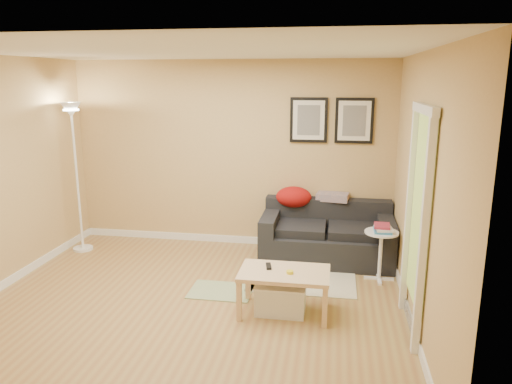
# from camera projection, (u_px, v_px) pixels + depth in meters

# --- Properties ---
(floor) EXTENTS (4.50, 4.50, 0.00)m
(floor) POSITION_uv_depth(u_px,v_px,m) (192.00, 304.00, 5.13)
(floor) COLOR #A07E44
(floor) RESTS_ON ground
(ceiling) EXTENTS (4.50, 4.50, 0.00)m
(ceiling) POSITION_uv_depth(u_px,v_px,m) (184.00, 51.00, 4.53)
(ceiling) COLOR white
(ceiling) RESTS_ON wall_back
(wall_back) EXTENTS (4.50, 0.00, 4.50)m
(wall_back) POSITION_uv_depth(u_px,v_px,m) (231.00, 155.00, 6.75)
(wall_back) COLOR tan
(wall_back) RESTS_ON ground
(wall_front) EXTENTS (4.50, 0.00, 4.50)m
(wall_front) POSITION_uv_depth(u_px,v_px,m) (90.00, 256.00, 2.91)
(wall_front) COLOR tan
(wall_front) RESTS_ON ground
(wall_right) EXTENTS (0.00, 4.00, 4.00)m
(wall_right) POSITION_uv_depth(u_px,v_px,m) (421.00, 194.00, 4.47)
(wall_right) COLOR tan
(wall_right) RESTS_ON ground
(baseboard_back) EXTENTS (4.50, 0.02, 0.10)m
(baseboard_back) POSITION_uv_depth(u_px,v_px,m) (232.00, 239.00, 7.03)
(baseboard_back) COLOR white
(baseboard_back) RESTS_ON ground
(baseboard_left) EXTENTS (0.02, 4.00, 0.10)m
(baseboard_left) POSITION_uv_depth(u_px,v_px,m) (3.00, 285.00, 5.48)
(baseboard_left) COLOR white
(baseboard_left) RESTS_ON ground
(baseboard_right) EXTENTS (0.02, 4.00, 0.10)m
(baseboard_right) POSITION_uv_depth(u_px,v_px,m) (410.00, 316.00, 4.76)
(baseboard_right) COLOR white
(baseboard_right) RESTS_ON ground
(sofa) EXTENTS (1.70, 0.90, 0.75)m
(sofa) POSITION_uv_depth(u_px,v_px,m) (327.00, 233.00, 6.29)
(sofa) COLOR black
(sofa) RESTS_ON ground
(red_throw) EXTENTS (0.48, 0.36, 0.28)m
(red_throw) POSITION_uv_depth(u_px,v_px,m) (294.00, 197.00, 6.54)
(red_throw) COLOR #9F130E
(red_throw) RESTS_ON sofa
(plaid_throw) EXTENTS (0.45, 0.32, 0.10)m
(plaid_throw) POSITION_uv_depth(u_px,v_px,m) (333.00, 197.00, 6.52)
(plaid_throw) COLOR tan
(plaid_throw) RESTS_ON sofa
(framed_print_left) EXTENTS (0.50, 0.04, 0.60)m
(framed_print_left) POSITION_uv_depth(u_px,v_px,m) (309.00, 120.00, 6.44)
(framed_print_left) COLOR black
(framed_print_left) RESTS_ON wall_back
(framed_print_right) EXTENTS (0.50, 0.04, 0.60)m
(framed_print_right) POSITION_uv_depth(u_px,v_px,m) (354.00, 121.00, 6.34)
(framed_print_right) COLOR black
(framed_print_right) RESTS_ON wall_back
(area_rug) EXTENTS (1.25, 0.85, 0.01)m
(area_rug) POSITION_uv_depth(u_px,v_px,m) (302.00, 280.00, 5.72)
(area_rug) COLOR beige
(area_rug) RESTS_ON ground
(green_runner) EXTENTS (0.70, 0.50, 0.01)m
(green_runner) POSITION_uv_depth(u_px,v_px,m) (221.00, 291.00, 5.42)
(green_runner) COLOR #668C4C
(green_runner) RESTS_ON ground
(coffee_table) EXTENTS (0.97, 0.67, 0.45)m
(coffee_table) POSITION_uv_depth(u_px,v_px,m) (284.00, 292.00, 4.89)
(coffee_table) COLOR #E3B88A
(coffee_table) RESTS_ON ground
(remote_control) EXTENTS (0.08, 0.17, 0.02)m
(remote_control) POSITION_uv_depth(u_px,v_px,m) (269.00, 266.00, 4.94)
(remote_control) COLOR black
(remote_control) RESTS_ON coffee_table
(tape_roll) EXTENTS (0.07, 0.07, 0.03)m
(tape_roll) POSITION_uv_depth(u_px,v_px,m) (290.00, 272.00, 4.77)
(tape_roll) COLOR yellow
(tape_roll) RESTS_ON coffee_table
(storage_bin) EXTENTS (0.52, 0.38, 0.32)m
(storage_bin) POSITION_uv_depth(u_px,v_px,m) (281.00, 297.00, 4.92)
(storage_bin) COLOR white
(storage_bin) RESTS_ON ground
(side_table) EXTENTS (0.39, 0.39, 0.60)m
(side_table) POSITION_uv_depth(u_px,v_px,m) (380.00, 256.00, 5.68)
(side_table) COLOR white
(side_table) RESTS_ON ground
(book_stack) EXTENTS (0.28, 0.32, 0.08)m
(book_stack) POSITION_uv_depth(u_px,v_px,m) (383.00, 228.00, 5.60)
(book_stack) COLOR teal
(book_stack) RESTS_ON side_table
(floor_lamp) EXTENTS (0.27, 0.27, 2.05)m
(floor_lamp) POSITION_uv_depth(u_px,v_px,m) (77.00, 182.00, 6.52)
(floor_lamp) COLOR white
(floor_lamp) RESTS_ON ground
(doorway) EXTENTS (0.12, 1.01, 2.13)m
(doorway) POSITION_uv_depth(u_px,v_px,m) (415.00, 226.00, 4.40)
(doorway) COLOR white
(doorway) RESTS_ON ground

